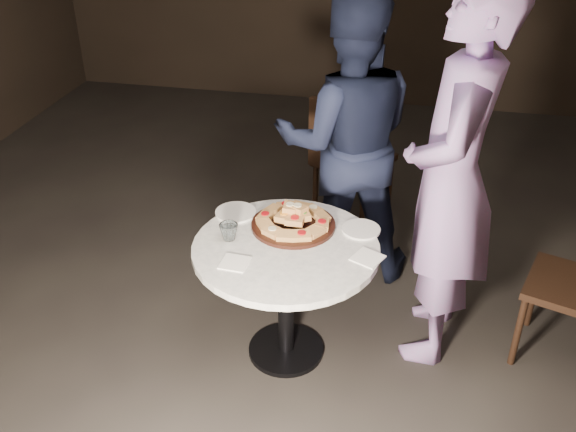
{
  "coord_description": "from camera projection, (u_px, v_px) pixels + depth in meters",
  "views": [
    {
      "loc": [
        0.46,
        -2.55,
        2.3
      ],
      "look_at": [
        -0.05,
        -0.09,
        0.79
      ],
      "focal_mm": 40.0,
      "sensor_mm": 36.0,
      "label": 1
    }
  ],
  "objects": [
    {
      "name": "table",
      "position": [
        286.0,
        267.0,
        3.03
      ],
      "size": [
        1.15,
        1.15,
        0.66
      ],
      "rotation": [
        0.0,
        0.0,
        0.42
      ],
      "color": "black",
      "rests_on": "ground"
    },
    {
      "name": "plate_right",
      "position": [
        361.0,
        229.0,
        3.08
      ],
      "size": [
        0.24,
        0.24,
        0.01
      ],
      "primitive_type": "cylinder",
      "rotation": [
        0.0,
        0.0,
        -0.39
      ],
      "color": "white",
      "rests_on": "table"
    },
    {
      "name": "diner_navy",
      "position": [
        346.0,
        141.0,
        3.54
      ],
      "size": [
        0.91,
        0.77,
        1.66
      ],
      "primitive_type": "imported",
      "rotation": [
        0.0,
        0.0,
        3.34
      ],
      "color": "black",
      "rests_on": "ground"
    },
    {
      "name": "napkin_far",
      "position": [
        368.0,
        258.0,
        2.87
      ],
      "size": [
        0.17,
        0.17,
        0.01
      ],
      "primitive_type": "cube",
      "rotation": [
        0.0,
        0.0,
        -0.44
      ],
      "color": "white",
      "rests_on": "table"
    },
    {
      "name": "focaccia_pile",
      "position": [
        293.0,
        218.0,
        3.09
      ],
      "size": [
        0.36,
        0.36,
        0.1
      ],
      "rotation": [
        0.0,
        0.0,
        -0.05
      ],
      "color": "#BF864A",
      "rests_on": "serving_board"
    },
    {
      "name": "floor",
      "position": [
        300.0,
        335.0,
        3.41
      ],
      "size": [
        7.0,
        7.0,
        0.0
      ],
      "primitive_type": "plane",
      "color": "black",
      "rests_on": "ground"
    },
    {
      "name": "napkin_near",
      "position": [
        235.0,
        263.0,
        2.84
      ],
      "size": [
        0.13,
        0.13,
        0.01
      ],
      "primitive_type": "cube",
      "rotation": [
        0.0,
        0.0,
        -0.07
      ],
      "color": "white",
      "rests_on": "table"
    },
    {
      "name": "plate_left",
      "position": [
        236.0,
        212.0,
        3.21
      ],
      "size": [
        0.24,
        0.24,
        0.01
      ],
      "primitive_type": "cylinder",
      "rotation": [
        0.0,
        0.0,
        0.2
      ],
      "color": "white",
      "rests_on": "table"
    },
    {
      "name": "water_glass",
      "position": [
        229.0,
        232.0,
        2.99
      ],
      "size": [
        0.11,
        0.11,
        0.08
      ],
      "primitive_type": "imported",
      "rotation": [
        0.0,
        0.0,
        0.26
      ],
      "color": "silver",
      "rests_on": "table"
    },
    {
      "name": "serving_board",
      "position": [
        293.0,
        225.0,
        3.1
      ],
      "size": [
        0.54,
        0.54,
        0.02
      ],
      "primitive_type": "cylinder",
      "rotation": [
        0.0,
        0.0,
        -0.43
      ],
      "color": "black",
      "rests_on": "table"
    },
    {
      "name": "chair_far",
      "position": [
        347.0,
        155.0,
        4.09
      ],
      "size": [
        0.57,
        0.58,
        0.91
      ],
      "rotation": [
        0.0,
        0.0,
        2.72
      ],
      "color": "black",
      "rests_on": "ground"
    },
    {
      "name": "diner_teal",
      "position": [
        452.0,
        180.0,
        2.91
      ],
      "size": [
        0.52,
        0.73,
        1.89
      ],
      "primitive_type": "imported",
      "rotation": [
        0.0,
        0.0,
        -1.67
      ],
      "color": "#846AA7",
      "rests_on": "ground"
    }
  ]
}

